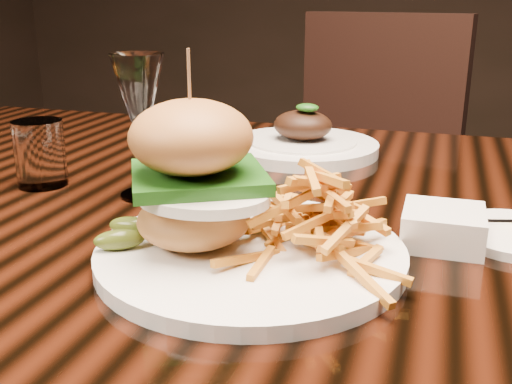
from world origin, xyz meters
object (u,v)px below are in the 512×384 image
(burger_plate, at_px, (247,208))
(wine_glass, at_px, (139,93))
(chair_far, at_px, (361,172))
(far_dish, at_px, (302,143))
(dining_table, at_px, (296,258))

(burger_plate, height_order, wine_glass, burger_plate)
(burger_plate, bearing_deg, wine_glass, 124.62)
(burger_plate, bearing_deg, chair_far, 74.57)
(wine_glass, bearing_deg, far_dish, 62.93)
(burger_plate, bearing_deg, dining_table, 71.46)
(far_dish, bearing_deg, burger_plate, -83.98)
(burger_plate, distance_m, wine_glass, 0.25)
(wine_glass, distance_m, chair_far, 1.00)
(dining_table, relative_size, far_dish, 6.55)
(burger_plate, height_order, far_dish, burger_plate)
(dining_table, height_order, chair_far, chair_far)
(wine_glass, height_order, far_dish, wine_glass)
(dining_table, height_order, wine_glass, wine_glass)
(far_dish, bearing_deg, dining_table, -78.17)
(burger_plate, xyz_separation_m, far_dish, (-0.04, 0.42, -0.04))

